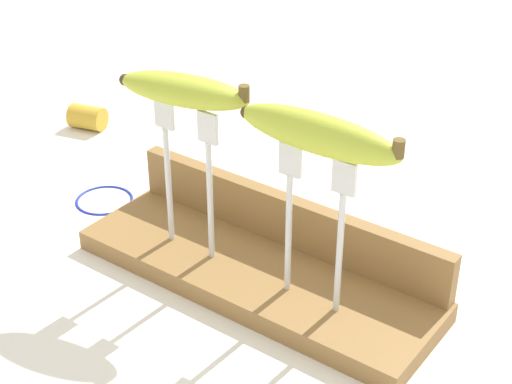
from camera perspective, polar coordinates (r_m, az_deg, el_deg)
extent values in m
plane|color=white|center=(0.96, 0.00, -6.47)|extent=(3.00, 3.00, 0.00)
cube|color=olive|center=(0.95, 0.00, -5.86)|extent=(0.44, 0.14, 0.03)
cube|color=olive|center=(0.97, 2.19, -1.97)|extent=(0.44, 0.02, 0.06)
cylinder|color=silver|center=(0.96, -6.23, 0.48)|extent=(0.01, 0.01, 0.15)
cube|color=silver|center=(0.92, -6.55, 5.57)|extent=(0.03, 0.00, 0.04)
cylinder|color=silver|center=(0.92, -3.28, -0.67)|extent=(0.01, 0.01, 0.15)
cube|color=silver|center=(0.88, -3.45, 4.58)|extent=(0.03, 0.00, 0.04)
cylinder|color=silver|center=(0.87, 2.32, -3.00)|extent=(0.01, 0.01, 0.15)
cube|color=silver|center=(0.82, 2.45, 2.30)|extent=(0.03, 0.00, 0.04)
cylinder|color=silver|center=(0.84, 5.95, -4.40)|extent=(0.01, 0.01, 0.15)
cube|color=silver|center=(0.79, 6.29, 1.01)|extent=(0.03, 0.00, 0.04)
ellipsoid|color=#B2C138|center=(0.88, -5.14, 7.21)|extent=(0.16, 0.08, 0.04)
cylinder|color=brown|center=(0.85, -0.82, 7.03)|extent=(0.01, 0.01, 0.02)
sphere|color=#3F2D19|center=(0.92, -9.27, 7.87)|extent=(0.01, 0.01, 0.01)
ellipsoid|color=#B2C138|center=(0.79, 4.44, 4.17)|extent=(0.18, 0.04, 0.04)
cylinder|color=brown|center=(0.75, 10.10, 3.07)|extent=(0.01, 0.01, 0.02)
sphere|color=#3F2D19|center=(0.83, -0.76, 5.71)|extent=(0.01, 0.01, 0.01)
cylinder|color=gold|center=(1.34, -11.89, 5.22)|extent=(0.06, 0.05, 0.04)
cylinder|color=beige|center=(1.36, -12.91, 5.39)|extent=(0.01, 0.03, 0.03)
torus|color=#1E2DA5|center=(1.14, -10.74, -0.51)|extent=(0.08, 0.08, 0.00)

